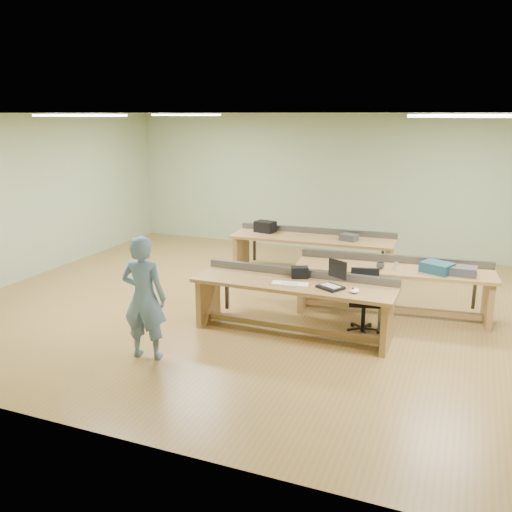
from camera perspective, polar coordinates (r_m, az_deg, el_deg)
name	(u,v)px	position (r m, az deg, el deg)	size (l,w,h in m)	color
floor	(285,307)	(8.68, 3.04, -5.42)	(10.00, 10.00, 0.00)	olive
ceiling	(287,113)	(8.15, 3.33, 14.79)	(10.00, 10.00, 0.00)	silver
wall_back	(344,184)	(12.11, 9.30, 7.49)	(10.00, 0.04, 3.00)	#93A47C
wall_front	(137,293)	(4.78, -12.38, -3.81)	(10.00, 0.04, 3.00)	#93A47C
wall_left	(31,197)	(10.93, -22.63, 5.79)	(0.04, 8.00, 3.00)	#93A47C
fluor_panels	(287,115)	(8.15, 3.33, 14.57)	(6.20, 3.50, 0.03)	white
workbench_front	(293,295)	(7.54, 3.96, -4.15)	(2.81, 0.76, 0.86)	#A46D45
workbench_mid	(393,279)	(8.48, 14.21, -2.41)	(2.98, 1.07, 0.86)	#A46D45
workbench_back	(312,247)	(10.27, 5.96, 0.98)	(3.08, 0.95, 0.86)	#A46D45
person	(144,298)	(6.86, -11.70, -4.32)	(0.57, 0.38, 1.58)	#61849F
laptop_base	(331,287)	(7.25, 7.85, -3.28)	(0.31, 0.26, 0.03)	black
laptop_screen	(338,269)	(7.27, 8.58, -1.36)	(0.31, 0.02, 0.25)	black
keyboard	(290,284)	(7.33, 3.58, -2.98)	(0.49, 0.16, 0.03)	white
trackball_mouse	(354,290)	(7.12, 10.31, -3.59)	(0.12, 0.15, 0.06)	white
camera_bag	(300,272)	(7.65, 4.63, -1.72)	(0.24, 0.15, 0.16)	black
task_chair	(364,309)	(7.83, 11.26, -5.48)	(0.56, 0.56, 0.88)	black
parts_bin_teal	(437,267)	(8.31, 18.54, -1.15)	(0.42, 0.32, 0.15)	#163948
parts_bin_grey	(460,270)	(8.32, 20.70, -1.42)	(0.45, 0.29, 0.12)	#313234
mug	(380,266)	(8.29, 12.96, -0.99)	(0.12, 0.12, 0.10)	#313234
drinks_can	(396,266)	(8.30, 14.55, -1.01)	(0.06, 0.06, 0.11)	white
storage_box_back	(265,227)	(10.57, 0.97, 3.11)	(0.37, 0.27, 0.21)	black
tray_back	(349,237)	(10.01, 9.76, 1.95)	(0.30, 0.22, 0.12)	#313234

